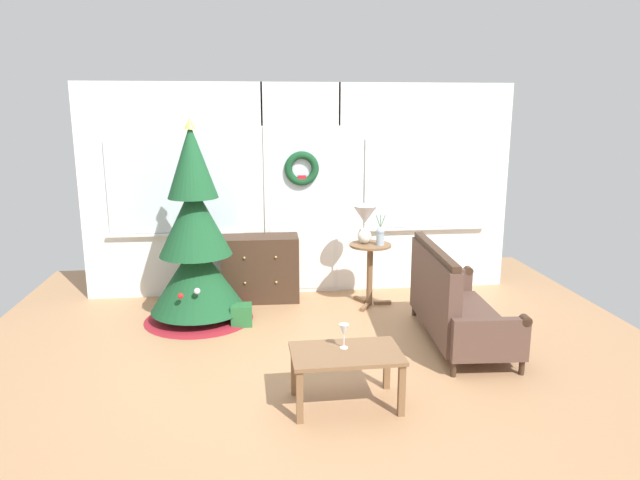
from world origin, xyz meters
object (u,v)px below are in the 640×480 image
object	(u,v)px
christmas_tree	(196,248)
flower_vase	(380,235)
wine_glass	(344,331)
gift_box	(242,315)
dresser_cabinet	(261,268)
settee_sofa	(452,305)
table_lamp	(365,219)
side_table	(370,262)
coffee_table	(346,360)

from	to	relation	value
christmas_tree	flower_vase	world-z (taller)	christmas_tree
wine_glass	gift_box	bearing A→B (deg)	115.34
dresser_cabinet	settee_sofa	world-z (taller)	settee_sofa
gift_box	table_lamp	bearing A→B (deg)	19.89
side_table	wine_glass	bearing A→B (deg)	-106.49
dresser_cabinet	table_lamp	bearing A→B (deg)	-14.22
side_table	wine_glass	distance (m)	2.30
dresser_cabinet	flower_vase	xyz separation A→B (m)	(1.35, -0.40, 0.46)
table_lamp	flower_vase	xyz separation A→B (m)	(0.16, -0.10, -0.17)
coffee_table	flower_vase	bearing A→B (deg)	71.40
gift_box	dresser_cabinet	bearing A→B (deg)	74.86
table_lamp	christmas_tree	bearing A→B (deg)	-171.29
side_table	settee_sofa	bearing A→B (deg)	-63.62
side_table	flower_vase	size ratio (longest dim) A/B	2.09
side_table	dresser_cabinet	bearing A→B (deg)	164.72
side_table	table_lamp	world-z (taller)	table_lamp
coffee_table	gift_box	world-z (taller)	coffee_table
flower_vase	coffee_table	distance (m)	2.39
settee_sofa	coffee_table	world-z (taller)	settee_sofa
table_lamp	gift_box	world-z (taller)	table_lamp
coffee_table	table_lamp	bearing A→B (deg)	75.80
settee_sofa	side_table	world-z (taller)	settee_sofa
table_lamp	flower_vase	size ratio (longest dim) A/B	1.26
christmas_tree	dresser_cabinet	size ratio (longest dim) A/B	2.38
dresser_cabinet	settee_sofa	xyz separation A→B (m)	(1.83, -1.51, -0.01)
dresser_cabinet	flower_vase	bearing A→B (deg)	-16.55
christmas_tree	gift_box	xyz separation A→B (m)	(0.47, -0.22, -0.69)
settee_sofa	flower_vase	bearing A→B (deg)	113.39
settee_sofa	coffee_table	size ratio (longest dim) A/B	1.96
dresser_cabinet	settee_sofa	distance (m)	2.37
side_table	gift_box	bearing A→B (deg)	-162.26
christmas_tree	table_lamp	distance (m)	1.91
coffee_table	wine_glass	distance (m)	0.22
table_lamp	gift_box	xyz separation A→B (m)	(-1.41, -0.51, -0.90)
christmas_tree	table_lamp	size ratio (longest dim) A/B	4.91
side_table	flower_vase	world-z (taller)	flower_vase
christmas_tree	settee_sofa	bearing A→B (deg)	-20.02
christmas_tree	wine_glass	size ratio (longest dim) A/B	11.08
coffee_table	gift_box	bearing A→B (deg)	114.66
settee_sofa	wine_glass	world-z (taller)	settee_sofa
dresser_cabinet	coffee_table	bearing A→B (deg)	-76.93
side_table	gift_box	world-z (taller)	side_table
side_table	flower_vase	bearing A→B (deg)	-30.96
wine_glass	gift_box	size ratio (longest dim) A/B	0.88
coffee_table	wine_glass	world-z (taller)	wine_glass
wine_glass	flower_vase	bearing A→B (deg)	70.66
christmas_tree	table_lamp	xyz separation A→B (m)	(1.88, 0.29, 0.22)
dresser_cabinet	settee_sofa	size ratio (longest dim) A/B	0.54
side_table	coffee_table	size ratio (longest dim) A/B	0.86
table_lamp	dresser_cabinet	bearing A→B (deg)	165.78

